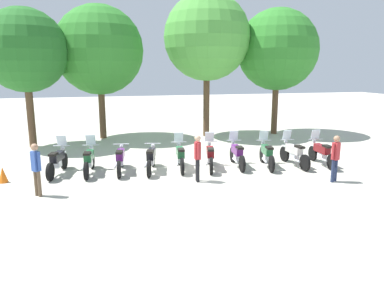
# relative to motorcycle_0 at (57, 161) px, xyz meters

# --- Properties ---
(ground_plane) EXTENTS (80.00, 80.00, 0.00)m
(ground_plane) POSITION_rel_motorcycle_0_xyz_m (5.14, -0.56, -0.52)
(ground_plane) COLOR #BCB7A8
(motorcycle_0) EXTENTS (0.77, 2.16, 1.37)m
(motorcycle_0) POSITION_rel_motorcycle_0_xyz_m (0.00, 0.00, 0.00)
(motorcycle_0) COLOR black
(motorcycle_0) RESTS_ON ground_plane
(motorcycle_1) EXTENTS (0.65, 2.19, 1.37)m
(motorcycle_1) POSITION_rel_motorcycle_0_xyz_m (1.14, -0.17, 0.00)
(motorcycle_1) COLOR black
(motorcycle_1) RESTS_ON ground_plane
(motorcycle_2) EXTENTS (0.67, 2.18, 0.99)m
(motorcycle_2) POSITION_rel_motorcycle_0_xyz_m (2.28, -0.26, -0.01)
(motorcycle_2) COLOR black
(motorcycle_2) RESTS_ON ground_plane
(motorcycle_3) EXTENTS (0.80, 2.15, 0.99)m
(motorcycle_3) POSITION_rel_motorcycle_0_xyz_m (3.43, -0.45, -0.01)
(motorcycle_3) COLOR black
(motorcycle_3) RESTS_ON ground_plane
(motorcycle_4) EXTENTS (0.66, 2.19, 1.37)m
(motorcycle_4) POSITION_rel_motorcycle_0_xyz_m (4.57, -0.42, 0.00)
(motorcycle_4) COLOR black
(motorcycle_4) RESTS_ON ground_plane
(motorcycle_5) EXTENTS (0.79, 2.15, 1.37)m
(motorcycle_5) POSITION_rel_motorcycle_0_xyz_m (5.72, -0.65, 0.00)
(motorcycle_5) COLOR black
(motorcycle_5) RESTS_ON ground_plane
(motorcycle_6) EXTENTS (0.65, 2.19, 1.37)m
(motorcycle_6) POSITION_rel_motorcycle_0_xyz_m (6.86, -0.61, 0.00)
(motorcycle_6) COLOR black
(motorcycle_6) RESTS_ON ground_plane
(motorcycle_7) EXTENTS (0.76, 2.16, 1.37)m
(motorcycle_7) POSITION_rel_motorcycle_0_xyz_m (8.01, -0.92, 0.00)
(motorcycle_7) COLOR black
(motorcycle_7) RESTS_ON ground_plane
(motorcycle_8) EXTENTS (0.62, 2.19, 1.37)m
(motorcycle_8) POSITION_rel_motorcycle_0_xyz_m (9.14, -1.05, 0.00)
(motorcycle_8) COLOR black
(motorcycle_8) RESTS_ON ground_plane
(motorcycle_9) EXTENTS (0.62, 2.19, 1.37)m
(motorcycle_9) POSITION_rel_motorcycle_0_xyz_m (10.29, -1.25, 0.00)
(motorcycle_9) COLOR black
(motorcycle_9) RESTS_ON ground_plane
(person_0) EXTENTS (0.40, 0.28, 1.64)m
(person_0) POSITION_rel_motorcycle_0_xyz_m (9.39, -3.35, 0.43)
(person_0) COLOR #232D4C
(person_0) RESTS_ON ground_plane
(person_1) EXTENTS (0.33, 0.35, 1.66)m
(person_1) POSITION_rel_motorcycle_0_xyz_m (-0.34, -2.36, 0.45)
(person_1) COLOR brown
(person_1) RESTS_ON ground_plane
(person_2) EXTENTS (0.23, 0.40, 1.65)m
(person_2) POSITION_rel_motorcycle_0_xyz_m (4.81, -2.14, 0.44)
(person_2) COLOR black
(person_2) RESTS_ON ground_plane
(tree_0) EXTENTS (4.03, 4.03, 6.75)m
(tree_0) POSITION_rel_motorcycle_0_xyz_m (-1.73, 5.48, 4.20)
(tree_0) COLOR brown
(tree_0) RESTS_ON ground_plane
(tree_1) EXTENTS (4.80, 4.80, 7.26)m
(tree_1) POSITION_rel_motorcycle_0_xyz_m (1.74, 7.01, 4.33)
(tree_1) COLOR brown
(tree_1) RESTS_ON ground_plane
(tree_2) EXTENTS (4.84, 4.84, 8.02)m
(tree_2) POSITION_rel_motorcycle_0_xyz_m (7.62, 6.29, 5.06)
(tree_2) COLOR brown
(tree_2) RESTS_ON ground_plane
(tree_3) EXTENTS (4.69, 4.69, 7.30)m
(tree_3) POSITION_rel_motorcycle_0_xyz_m (11.81, 5.96, 4.42)
(tree_3) COLOR brown
(tree_3) RESTS_ON ground_plane
(traffic_cone) EXTENTS (0.32, 0.32, 0.55)m
(traffic_cone) POSITION_rel_motorcycle_0_xyz_m (-1.74, -0.60, -0.24)
(traffic_cone) COLOR orange
(traffic_cone) RESTS_ON ground_plane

